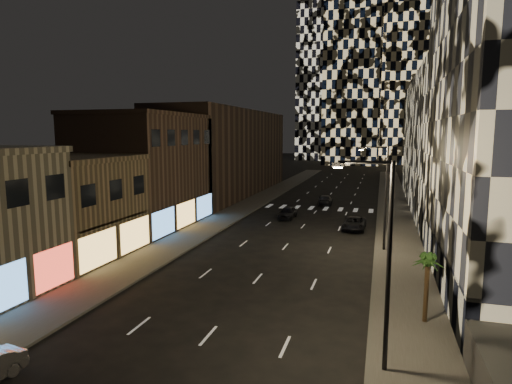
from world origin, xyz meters
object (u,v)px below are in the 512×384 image
Objects in this scene: streetlight_near at (383,252)px; car_dark_oncoming at (325,200)px; car_dark_midlane at (288,213)px; streetlight_far at (383,190)px; car_dark_rightlane at (354,224)px; palm_tree at (428,265)px.

car_dark_oncoming is (-7.85, 43.27, -4.66)m from streetlight_near.
streetlight_far is at bearing -44.89° from car_dark_midlane.
streetlight_near is 1.88× the size of car_dark_oncoming.
car_dark_oncoming reaches higher than car_dark_rightlane.
streetlight_far is at bearing -68.78° from car_dark_rightlane.
streetlight_far is 25.00m from car_dark_oncoming.
car_dark_rightlane is at bearing -24.07° from car_dark_midlane.
streetlight_near and streetlight_far have the same top height.
streetlight_far is 1.86× the size of car_dark_rightlane.
streetlight_near reaches higher than car_dark_rightlane.
streetlight_near is 2.38× the size of palm_tree.
palm_tree is (2.35, 5.60, -2.08)m from streetlight_near.
car_dark_rightlane is 1.28× the size of palm_tree.
car_dark_midlane is at bearing 71.14° from car_dark_oncoming.
car_dark_oncoming is 1.26× the size of palm_tree.
car_dark_rightlane is 22.92m from palm_tree.
palm_tree is (10.20, -37.67, 2.58)m from car_dark_oncoming.
car_dark_rightlane is at bearing 109.73° from streetlight_far.
streetlight_near is at bearing -112.77° from palm_tree.
car_dark_oncoming is at bearing 100.29° from streetlight_near.
car_dark_midlane is 1.12× the size of palm_tree.
streetlight_far reaches higher than car_dark_midlane.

